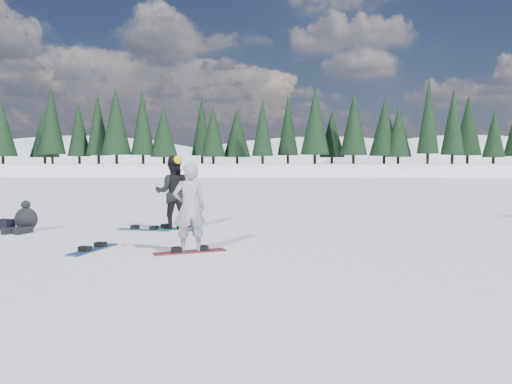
# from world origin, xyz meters

# --- Properties ---
(ground) EXTENTS (420.00, 420.00, 0.00)m
(ground) POSITION_xyz_m (0.00, 0.00, 0.00)
(ground) COLOR white
(ground) RESTS_ON ground
(alpine_backdrop) EXTENTS (412.50, 227.00, 53.20)m
(alpine_backdrop) POSITION_xyz_m (-11.72, 189.16, -13.97)
(alpine_backdrop) COLOR white
(alpine_backdrop) RESTS_ON ground
(snowboarder_woman) EXTENTS (0.79, 0.66, 2.02)m
(snowboarder_woman) POSITION_xyz_m (-1.69, -1.15, 0.94)
(snowboarder_woman) COLOR #B0B0B5
(snowboarder_woman) RESTS_ON ground
(snowboarder_man) EXTENTS (1.10, 0.92, 2.04)m
(snowboarder_man) POSITION_xyz_m (-2.74, 2.35, 1.02)
(snowboarder_man) COLOR black
(snowboarder_man) RESTS_ON ground
(seated_rider) EXTENTS (0.75, 1.08, 0.84)m
(seated_rider) POSITION_xyz_m (-6.62, 1.75, 0.32)
(seated_rider) COLOR black
(seated_rider) RESTS_ON ground
(gear_bag) EXTENTS (0.52, 0.43, 0.30)m
(gear_bag) POSITION_xyz_m (-7.32, 2.01, 0.15)
(gear_bag) COLOR black
(gear_bag) RESTS_ON ground
(snowboard_woman) EXTENTS (1.49, 0.86, 0.03)m
(snowboard_woman) POSITION_xyz_m (-1.68, -1.15, 0.01)
(snowboard_woman) COLOR maroon
(snowboard_woman) RESTS_ON ground
(snowboard_man) EXTENTS (1.46, 0.93, 0.03)m
(snowboard_man) POSITION_xyz_m (-2.74, 2.35, 0.01)
(snowboard_man) COLOR teal
(snowboard_man) RESTS_ON ground
(snowboard_loose_c) EXTENTS (1.53, 0.54, 0.03)m
(snowboard_loose_c) POSITION_xyz_m (-3.49, 2.10, 0.01)
(snowboard_loose_c) COLOR teal
(snowboard_loose_c) RESTS_ON ground
(snowboard_loose_a) EXTENTS (0.63, 1.52, 0.03)m
(snowboard_loose_a) POSITION_xyz_m (-3.79, -0.96, 0.01)
(snowboard_loose_a) COLOR #1A4A91
(snowboard_loose_a) RESTS_ON ground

